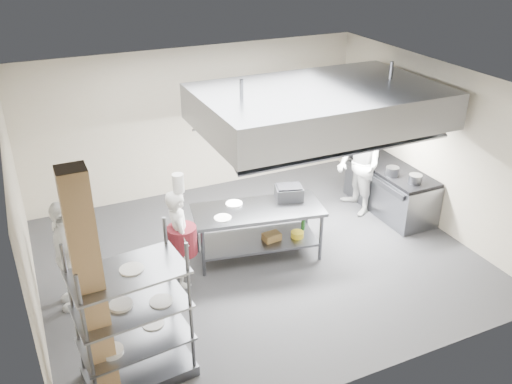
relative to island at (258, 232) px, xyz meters
name	(u,v)px	position (x,y,z in m)	size (l,w,h in m)	color
floor	(258,258)	(-0.03, -0.07, -0.46)	(7.00, 7.00, 0.00)	#2E2E31
ceiling	(258,85)	(-0.03, -0.07, 2.54)	(7.00, 7.00, 0.00)	silver
wall_back	(196,121)	(-0.03, 2.93, 1.04)	(7.00, 7.00, 0.00)	#B6A990
wall_left	(22,225)	(-3.53, -0.07, 1.04)	(6.00, 6.00, 0.00)	#B6A990
wall_right	(432,144)	(3.47, -0.07, 1.04)	(6.00, 6.00, 0.00)	#B6A990
column	(91,292)	(-2.93, -1.97, 1.04)	(0.30, 0.30, 3.00)	tan
exhaust_hood	(319,106)	(1.27, 0.33, 1.94)	(4.00, 2.50, 0.60)	slate
hood_strip_a	(270,132)	(0.37, 0.33, 1.62)	(1.60, 0.12, 0.04)	white
hood_strip_b	(363,117)	(2.17, 0.33, 1.62)	(1.60, 0.12, 0.04)	white
wall_shelf	(279,112)	(1.77, 2.77, 1.04)	(1.50, 0.28, 0.04)	slate
island	(258,232)	(0.00, 0.00, 0.00)	(2.14, 0.89, 0.91)	gray
island_worktop	(258,210)	(0.00, 0.00, 0.42)	(2.14, 0.89, 0.06)	slate
island_undershelf	(258,240)	(0.00, 0.00, -0.16)	(1.97, 0.80, 0.04)	slate
pass_rack	(133,314)	(-2.50, -1.87, 0.53)	(1.31, 0.76, 1.96)	gray
cooking_range	(390,190)	(3.05, 0.43, -0.04)	(0.80, 2.00, 0.84)	slate
range_top	(393,169)	(3.05, 0.43, 0.41)	(0.78, 1.96, 0.06)	black
chef_head	(180,238)	(-1.41, -0.19, 0.36)	(0.59, 0.39, 1.62)	white
chef_line	(359,166)	(2.41, 0.65, 0.52)	(0.95, 0.74, 1.96)	silver
chef_plating	(68,255)	(-3.03, -0.04, 0.41)	(1.01, 0.42, 1.73)	silver
griddle	(289,193)	(0.62, 0.10, 0.57)	(0.45, 0.35, 0.22)	slate
wicker_basket	(272,237)	(0.20, -0.12, -0.07)	(0.29, 0.20, 0.13)	olive
stockpot	(392,171)	(2.82, 0.16, 0.53)	(0.24, 0.24, 0.17)	slate
plate_stack	(136,337)	(-2.50, -1.87, 0.17)	(0.28, 0.28, 0.05)	white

